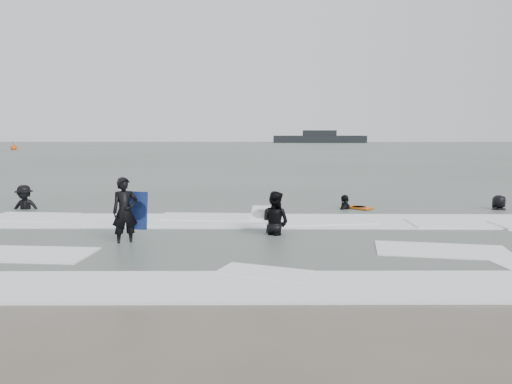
{
  "coord_description": "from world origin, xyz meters",
  "views": [
    {
      "loc": [
        0.18,
        -9.37,
        2.78
      ],
      "look_at": [
        0.0,
        5.0,
        1.1
      ],
      "focal_mm": 35.0,
      "sensor_mm": 36.0,
      "label": 1
    }
  ],
  "objects_px": {
    "surfer_wading": "(275,236)",
    "buoy": "(14,148)",
    "surfer_right_far": "(499,211)",
    "vessel_horizon": "(319,138)",
    "surfer_right_near": "(345,210)",
    "surfer_centre": "(126,245)",
    "surfer_breaker": "(25,211)"
  },
  "relations": [
    {
      "from": "surfer_wading",
      "to": "buoy",
      "type": "height_order",
      "value": "buoy"
    },
    {
      "from": "surfer_right_far",
      "to": "vessel_horizon",
      "type": "relative_size",
      "value": 0.06
    },
    {
      "from": "surfer_right_near",
      "to": "vessel_horizon",
      "type": "relative_size",
      "value": 0.06
    },
    {
      "from": "surfer_centre",
      "to": "surfer_right_far",
      "type": "xyz_separation_m",
      "value": [
        11.97,
        5.69,
        0.0
      ]
    },
    {
      "from": "surfer_wading",
      "to": "surfer_right_far",
      "type": "relative_size",
      "value": 1.03
    },
    {
      "from": "surfer_breaker",
      "to": "vessel_horizon",
      "type": "xyz_separation_m",
      "value": [
        25.78,
        133.03,
        1.4
      ]
    },
    {
      "from": "surfer_centre",
      "to": "surfer_right_near",
      "type": "xyz_separation_m",
      "value": [
        6.45,
        5.84,
        0.0
      ]
    },
    {
      "from": "surfer_centre",
      "to": "vessel_horizon",
      "type": "distance_m",
      "value": 140.08
    },
    {
      "from": "surfer_breaker",
      "to": "buoy",
      "type": "height_order",
      "value": "buoy"
    },
    {
      "from": "surfer_wading",
      "to": "surfer_centre",
      "type": "bearing_deg",
      "value": 48.6
    },
    {
      "from": "surfer_right_far",
      "to": "vessel_horizon",
      "type": "distance_m",
      "value": 133.15
    },
    {
      "from": "surfer_wading",
      "to": "surfer_right_far",
      "type": "distance_m",
      "value": 9.35
    },
    {
      "from": "vessel_horizon",
      "to": "surfer_breaker",
      "type": "bearing_deg",
      "value": -100.97
    },
    {
      "from": "surfer_centre",
      "to": "surfer_breaker",
      "type": "xyz_separation_m",
      "value": [
        -5.19,
        5.53,
        0.0
      ]
    },
    {
      "from": "surfer_right_near",
      "to": "surfer_breaker",
      "type": "bearing_deg",
      "value": -49.71
    },
    {
      "from": "surfer_centre",
      "to": "buoy",
      "type": "distance_m",
      "value": 81.2
    },
    {
      "from": "surfer_centre",
      "to": "surfer_breaker",
      "type": "bearing_deg",
      "value": 105.4
    },
    {
      "from": "surfer_wading",
      "to": "vessel_horizon",
      "type": "relative_size",
      "value": 0.06
    },
    {
      "from": "surfer_wading",
      "to": "vessel_horizon",
      "type": "xyz_separation_m",
      "value": [
        16.84,
        137.34,
        1.4
      ]
    },
    {
      "from": "surfer_wading",
      "to": "surfer_breaker",
      "type": "bearing_deg",
      "value": 5.02
    },
    {
      "from": "surfer_right_near",
      "to": "surfer_right_far",
      "type": "relative_size",
      "value": 0.99
    },
    {
      "from": "surfer_right_near",
      "to": "vessel_horizon",
      "type": "xyz_separation_m",
      "value": [
        14.14,
        132.71,
        1.4
      ]
    },
    {
      "from": "buoy",
      "to": "vessel_horizon",
      "type": "xyz_separation_m",
      "value": [
        59.11,
        67.07,
        0.98
      ]
    },
    {
      "from": "surfer_right_far",
      "to": "surfer_wading",
      "type": "bearing_deg",
      "value": 13.27
    },
    {
      "from": "surfer_right_far",
      "to": "vessel_horizon",
      "type": "xyz_separation_m",
      "value": [
        8.63,
        132.87,
        1.4
      ]
    },
    {
      "from": "surfer_centre",
      "to": "vessel_horizon",
      "type": "relative_size",
      "value": 0.06
    },
    {
      "from": "surfer_right_far",
      "to": "buoy",
      "type": "relative_size",
      "value": 1.05
    },
    {
      "from": "surfer_right_near",
      "to": "surfer_right_far",
      "type": "bearing_deg",
      "value": 127.11
    },
    {
      "from": "buoy",
      "to": "vessel_horizon",
      "type": "height_order",
      "value": "vessel_horizon"
    },
    {
      "from": "surfer_wading",
      "to": "surfer_right_near",
      "type": "height_order",
      "value": "surfer_wading"
    },
    {
      "from": "surfer_breaker",
      "to": "buoy",
      "type": "bearing_deg",
      "value": 113.42
    },
    {
      "from": "surfer_right_near",
      "to": "surfer_wading",
      "type": "bearing_deg",
      "value": 8.58
    }
  ]
}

